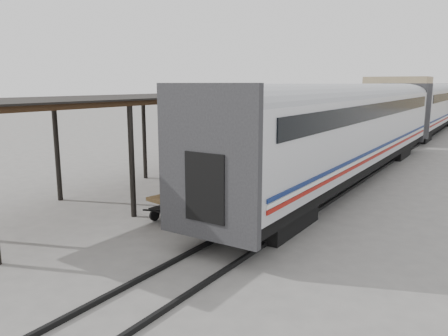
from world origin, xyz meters
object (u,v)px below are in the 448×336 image
porter (178,171)px  pedestrian (319,137)px  luggage_tug (320,144)px  baggage_cart (185,200)px

porter → pedestrian: bearing=6.2°
luggage_tug → porter: (1.81, -17.88, 1.27)m
baggage_cart → luggage_tug: size_ratio=1.69×
luggage_tug → porter: 18.01m
porter → pedestrian: (-2.44, 19.26, -1.02)m
baggage_cart → pedestrian: (-2.19, 18.61, 0.14)m
baggage_cart → pedestrian: pedestrian is taller
luggage_tug → porter: size_ratio=0.81×
pedestrian → luggage_tug: bearing=91.0°
porter → pedestrian: 19.44m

